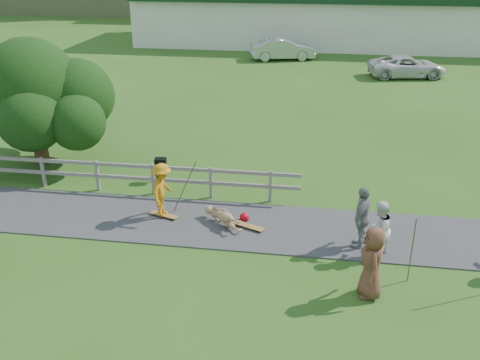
% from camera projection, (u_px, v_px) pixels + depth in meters
% --- Properties ---
extents(ground, '(260.00, 260.00, 0.00)m').
position_uv_depth(ground, '(188.00, 248.00, 15.12)').
color(ground, '#2B5418').
rests_on(ground, ground).
extents(path, '(34.00, 3.00, 0.04)m').
position_uv_depth(path, '(200.00, 222.00, 16.46)').
color(path, '#3A3A3C').
rests_on(path, ground).
extents(fence, '(15.05, 0.10, 1.10)m').
position_uv_depth(fence, '(80.00, 170.00, 18.44)').
color(fence, '#625E57').
rests_on(fence, ground).
extents(strip_mall, '(32.50, 10.75, 5.10)m').
position_uv_depth(strip_mall, '(332.00, 12.00, 45.07)').
color(strip_mall, silver).
rests_on(strip_mall, ground).
extents(skater_rider, '(0.71, 1.15, 1.72)m').
position_uv_depth(skater_rider, '(162.00, 193.00, 16.44)').
color(skater_rider, orange).
rests_on(skater_rider, ground).
extents(skater_fallen, '(1.32, 1.41, 0.57)m').
position_uv_depth(skater_fallen, '(223.00, 217.00, 16.20)').
color(skater_fallen, tan).
rests_on(skater_fallen, ground).
extents(spectator_a, '(0.94, 1.00, 1.65)m').
position_uv_depth(spectator_a, '(379.00, 230.00, 14.40)').
color(spectator_a, silver).
rests_on(spectator_a, ground).
extents(spectator_b, '(0.72, 1.17, 1.86)m').
position_uv_depth(spectator_b, '(362.00, 218.00, 14.82)').
color(spectator_b, gray).
rests_on(spectator_b, ground).
extents(spectator_c, '(0.68, 0.96, 1.86)m').
position_uv_depth(spectator_c, '(372.00, 263.00, 12.73)').
color(spectator_c, brown).
rests_on(spectator_c, ground).
extents(car_silver, '(4.91, 2.79, 1.53)m').
position_uv_depth(car_silver, '(283.00, 49.00, 39.12)').
color(car_silver, '#B2B6BA').
rests_on(car_silver, ground).
extents(car_white, '(5.19, 3.09, 1.35)m').
position_uv_depth(car_white, '(407.00, 67.00, 34.07)').
color(car_white, silver).
rests_on(car_white, ground).
extents(tree, '(5.71, 5.71, 4.27)m').
position_uv_depth(tree, '(35.00, 110.00, 20.09)').
color(tree, black).
rests_on(tree, ground).
extents(bbq, '(0.44, 0.36, 0.87)m').
position_uv_depth(bbq, '(161.00, 170.00, 19.20)').
color(bbq, black).
rests_on(bbq, ground).
extents(longboard_rider, '(0.98, 0.51, 0.11)m').
position_uv_depth(longboard_rider, '(164.00, 216.00, 16.77)').
color(longboard_rider, brown).
rests_on(longboard_rider, ground).
extents(longboard_fallen, '(1.01, 0.62, 0.11)m').
position_uv_depth(longboard_fallen, '(249.00, 227.00, 16.10)').
color(longboard_fallen, brown).
rests_on(longboard_fallen, ground).
extents(helmet, '(0.30, 0.30, 0.30)m').
position_uv_depth(helmet, '(244.00, 217.00, 16.49)').
color(helmet, '#A10716').
rests_on(helmet, ground).
extents(pole_rider, '(0.03, 0.03, 1.98)m').
position_uv_depth(pole_rider, '(184.00, 185.00, 16.66)').
color(pole_rider, brown).
rests_on(pole_rider, ground).
extents(pole_spec_left, '(0.03, 0.03, 1.79)m').
position_uv_depth(pole_spec_left, '(412.00, 251.00, 13.28)').
color(pole_spec_left, brown).
rests_on(pole_spec_left, ground).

